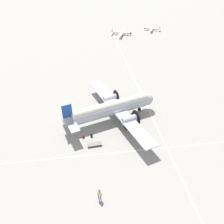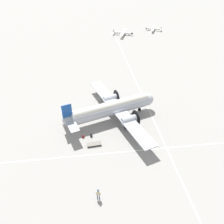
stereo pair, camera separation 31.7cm
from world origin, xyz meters
name	(u,v)px [view 1 (the left image)]	position (x,y,z in m)	size (l,w,h in m)	color
ground_plane	(112,119)	(0.00, 0.00, 0.00)	(300.00, 300.00, 0.00)	gray
apron_line_eastwest	(119,152)	(0.00, -8.81, 0.00)	(120.00, 0.16, 0.01)	silver
apron_line_northsouth	(152,115)	(7.76, 0.00, 0.00)	(0.16, 120.00, 0.01)	silver
airliner_main	(114,108)	(0.37, 0.12, 2.43)	(18.03, 22.61, 5.50)	#ADB2BC
crew_foreground	(99,194)	(-3.78, -16.50, 1.09)	(0.58, 0.35, 1.74)	navy
suitcase_near_door	(83,137)	(-5.53, -4.68, 0.25)	(0.41, 0.12, 0.53)	maroon
suitcase_upright_spare	(91,135)	(-4.15, -4.59, 0.31)	(0.39, 0.15, 0.65)	#232328
baggage_cart	(94,144)	(-3.79, -6.72, 0.28)	(2.39, 1.13, 0.56)	#6B665B
light_aircraft_distant	(152,29)	(24.48, 57.93, 0.77)	(6.71, 8.73, 1.77)	white
light_aircraft_taxiing	(122,33)	(10.96, 53.34, 0.85)	(8.09, 10.54, 2.06)	white
traffic_cone	(136,129)	(3.81, -3.99, 0.28)	(0.45, 0.45, 0.60)	orange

